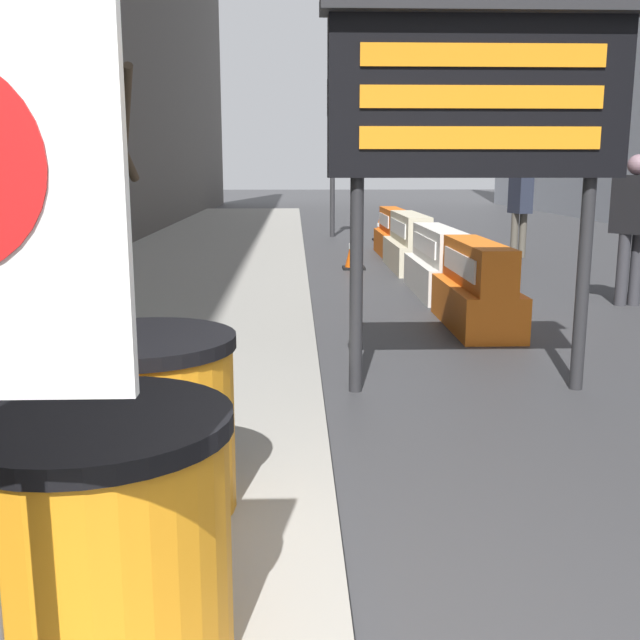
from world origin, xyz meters
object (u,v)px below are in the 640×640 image
jersey_barrier_cream (409,245)px  traffic_light_near_curb (333,124)px  traffic_cone_near (380,227)px  pedestrian_worker (634,218)px  jersey_barrier_orange_near (476,290)px  jersey_barrier_orange_far (393,234)px  traffic_cone_mid (354,250)px  barrel_drum_foreground (100,538)px  barrel_drum_middle (144,423)px  jersey_barrier_white (438,265)px  message_board (478,98)px  pedestrian_passerby (520,203)px

jersey_barrier_cream → traffic_light_near_curb: (-0.99, 6.13, 2.33)m
traffic_cone_near → pedestrian_worker: pedestrian_worker is taller
jersey_barrier_orange_near → traffic_light_near_curb: (-0.99, 10.87, 2.34)m
jersey_barrier_orange_far → traffic_cone_mid: jersey_barrier_orange_far is taller
barrel_drum_foreground → traffic_cone_mid: bearing=81.2°
barrel_drum_middle → jersey_barrier_orange_near: 5.28m
barrel_drum_middle → traffic_cone_near: size_ratio=1.32×
pedestrian_worker → traffic_cone_near: bearing=-23.0°
jersey_barrier_white → message_board: bearing=-97.9°
pedestrian_passerby → barrel_drum_foreground: bearing=144.1°
barrel_drum_middle → traffic_light_near_curb: bearing=84.0°
traffic_cone_mid → pedestrian_passerby: (3.27, 1.55, 0.70)m
pedestrian_worker → jersey_barrier_cream: bearing=-4.4°
barrel_drum_middle → traffic_cone_mid: barrel_drum_middle is taller
jersey_barrier_orange_near → traffic_cone_near: size_ratio=2.84×
barrel_drum_foreground → message_board: message_board is taller
jersey_barrier_orange_near → jersey_barrier_white: (0.00, 2.18, -0.01)m
jersey_barrier_cream → pedestrian_worker: 4.20m
traffic_cone_mid → pedestrian_worker: 4.80m
pedestrian_passerby → traffic_light_near_curb: bearing=22.5°
traffic_cone_near → barrel_drum_middle: bearing=-100.6°
jersey_barrier_cream → traffic_cone_mid: size_ratio=3.24×
barrel_drum_middle → pedestrian_passerby: pedestrian_passerby is taller
barrel_drum_middle → jersey_barrier_orange_far: bearing=77.2°
barrel_drum_foreground → traffic_cone_mid: size_ratio=1.25×
jersey_barrier_white → pedestrian_worker: size_ratio=1.12×
jersey_barrier_cream → traffic_cone_near: size_ratio=3.40×
jersey_barrier_cream → pedestrian_worker: size_ratio=1.18×
barrel_drum_foreground → message_board: bearing=60.0°
pedestrian_worker → jersey_barrier_orange_near: bearing=82.6°
message_board → jersey_barrier_orange_near: 2.99m
barrel_drum_middle → jersey_barrier_orange_far: (2.62, 11.52, -0.15)m
barrel_drum_foreground → barrel_drum_middle: 1.08m
barrel_drum_middle → traffic_light_near_curb: size_ratio=0.22×
barrel_drum_foreground → jersey_barrier_orange_near: 6.21m
traffic_cone_mid → pedestrian_worker: bearing=-48.5°
barrel_drum_middle → jersey_barrier_cream: size_ratio=0.39×
message_board → traffic_cone_mid: message_board is taller
barrel_drum_middle → jersey_barrier_orange_near: barrel_drum_middle is taller
jersey_barrier_white → jersey_barrier_orange_far: size_ratio=1.14×
barrel_drum_middle → jersey_barrier_cream: 9.68m
barrel_drum_foreground → jersey_barrier_orange_far: 12.86m
message_board → traffic_light_near_curb: bearing=91.6°
jersey_barrier_cream → pedestrian_worker: (2.20, -3.51, 0.68)m
message_board → traffic_cone_mid: (-0.31, 7.11, -1.84)m
traffic_light_near_curb → pedestrian_worker: size_ratio=2.05×
traffic_cone_near → pedestrian_worker: size_ratio=0.35×
jersey_barrier_orange_near → pedestrian_passerby: bearing=69.8°
jersey_barrier_cream → traffic_cone_near: bearing=88.9°
jersey_barrier_cream → jersey_barrier_orange_far: size_ratio=1.20×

